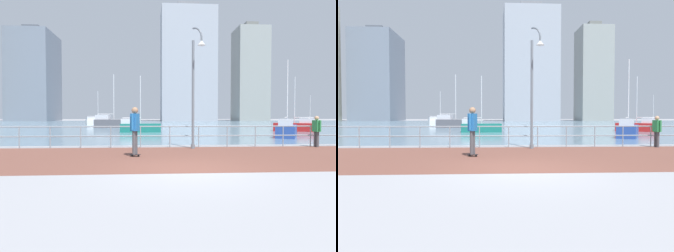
{
  "view_description": "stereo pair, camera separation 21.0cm",
  "coord_description": "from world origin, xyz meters",
  "views": [
    {
      "loc": [
        -1.07,
        -8.12,
        1.48
      ],
      "look_at": [
        -0.25,
        3.54,
        1.1
      ],
      "focal_mm": 31.43,
      "sensor_mm": 36.0,
      "label": 1
    },
    {
      "loc": [
        -0.86,
        -8.13,
        1.48
      ],
      "look_at": [
        -0.25,
        3.54,
        1.1
      ],
      "focal_mm": 31.43,
      "sensor_mm": 36.0,
      "label": 2
    }
  ],
  "objects": [
    {
      "name": "sailboat_yellow",
      "position": [
        -9.77,
        43.46,
        0.56
      ],
      "size": [
        4.29,
        2.97,
        5.83
      ],
      "color": "white",
      "rests_on": "ground"
    },
    {
      "name": "ground",
      "position": [
        0.0,
        40.0,
        0.0
      ],
      "size": [
        220.0,
        220.0,
        0.0
      ],
      "primitive_type": "plane",
      "color": "#9E9EA3"
    },
    {
      "name": "sailboat_navy",
      "position": [
        8.83,
        12.15,
        0.53
      ],
      "size": [
        2.99,
        4.01,
        5.51
      ],
      "color": "#284799",
      "rests_on": "ground"
    },
    {
      "name": "skateboarder",
      "position": [
        -1.53,
        2.7,
        1.1
      ],
      "size": [
        0.41,
        0.55,
        1.82
      ],
      "color": "black",
      "rests_on": "ground"
    },
    {
      "name": "brick_paving",
      "position": [
        0.0,
        2.65,
        0.0
      ],
      "size": [
        28.0,
        6.48,
        0.01
      ],
      "primitive_type": "cube",
      "color": "brown",
      "rests_on": "ground"
    },
    {
      "name": "harbor_water",
      "position": [
        0.0,
        50.89,
        0.0
      ],
      "size": [
        180.0,
        88.0,
        0.0
      ],
      "primitive_type": "cube",
      "color": "#6B899E",
      "rests_on": "ground"
    },
    {
      "name": "tower_glass",
      "position": [
        11.58,
        84.61,
        17.5
      ],
      "size": [
        16.72,
        12.13,
        36.65
      ],
      "color": "#A3A8B2",
      "rests_on": "ground"
    },
    {
      "name": "waterfront_railing",
      "position": [
        -0.0,
        5.89,
        0.71
      ],
      "size": [
        25.25,
        0.06,
        1.03
      ],
      "color": "#8C99A3",
      "rests_on": "ground"
    },
    {
      "name": "sailboat_gray",
      "position": [
        -1.86,
        19.42,
        0.5
      ],
      "size": [
        3.76,
        1.24,
        5.25
      ],
      "color": "#197266",
      "rests_on": "ground"
    },
    {
      "name": "bystander",
      "position": [
        7.1,
        5.54,
        0.87
      ],
      "size": [
        0.31,
        0.56,
        1.5
      ],
      "color": "#4C4C51",
      "rests_on": "ground"
    },
    {
      "name": "sailboat_red",
      "position": [
        13.59,
        19.99,
        0.52
      ],
      "size": [
        3.91,
        2.97,
        5.39
      ],
      "color": "#B21E1E",
      "rests_on": "ground"
    },
    {
      "name": "sailboat_teal",
      "position": [
        23.54,
        34.87,
        0.45
      ],
      "size": [
        2.91,
        3.26,
        4.71
      ],
      "color": "gold",
      "rests_on": "ground"
    },
    {
      "name": "lamppost",
      "position": [
        1.11,
        5.16,
        3.06
      ],
      "size": [
        0.58,
        0.73,
        5.54
      ],
      "color": "slate",
      "rests_on": "ground"
    },
    {
      "name": "sailboat_ivory",
      "position": [
        -5.69,
        31.19,
        0.67
      ],
      "size": [
        5.19,
        2.47,
        7.01
      ],
      "color": "#595960",
      "rests_on": "ground"
    },
    {
      "name": "tower_concrete",
      "position": [
        -39.36,
        94.99,
        14.92
      ],
      "size": [
        13.37,
        17.07,
        31.51
      ],
      "color": "slate",
      "rests_on": "ground"
    },
    {
      "name": "tower_beige",
      "position": [
        34.46,
        92.02,
        15.97
      ],
      "size": [
        10.48,
        10.72,
        33.6
      ],
      "color": "#939993",
      "rests_on": "ground"
    }
  ]
}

